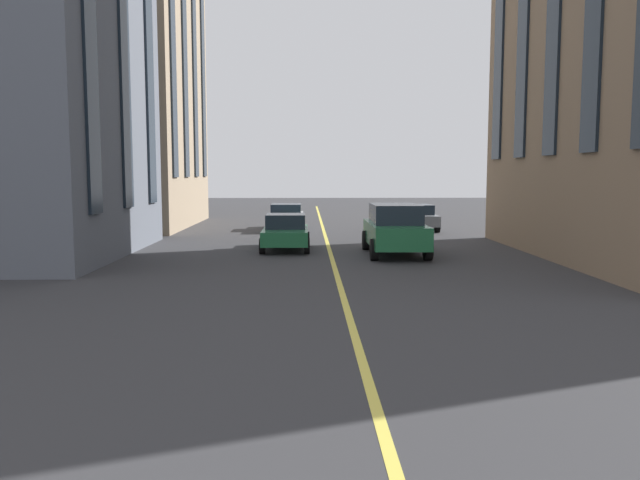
% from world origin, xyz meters
% --- Properties ---
extents(lane_centre_line, '(80.00, 0.16, 0.01)m').
position_xyz_m(lane_centre_line, '(20.00, 0.00, 0.00)').
color(lane_centre_line, '#D8C64C').
rests_on(lane_centre_line, ground_plane).
extents(car_green_mid, '(4.70, 2.14, 1.88)m').
position_xyz_m(car_green_mid, '(25.05, -2.38, 0.97)').
color(car_green_mid, '#1E6038').
rests_on(car_green_mid, ground_plane).
extents(car_green_parked_b, '(3.90, 1.89, 1.40)m').
position_xyz_m(car_green_parked_b, '(26.77, 1.73, 0.70)').
color(car_green_parked_b, '#1E6038').
rests_on(car_green_parked_b, ground_plane).
extents(car_grey_far, '(4.40, 1.95, 1.37)m').
position_xyz_m(car_grey_far, '(35.32, -4.90, 0.70)').
color(car_grey_far, slate).
rests_on(car_grey_far, ground_plane).
extents(car_silver_oncoming, '(4.40, 1.95, 1.37)m').
position_xyz_m(car_silver_oncoming, '(35.82, 2.00, 0.70)').
color(car_silver_oncoming, '#B7BABF').
rests_on(car_silver_oncoming, ground_plane).
extents(building_left_far, '(12.39, 12.11, 20.09)m').
position_xyz_m(building_left_far, '(38.51, 13.49, 10.05)').
color(building_left_far, gray).
rests_on(building_left_far, ground_plane).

